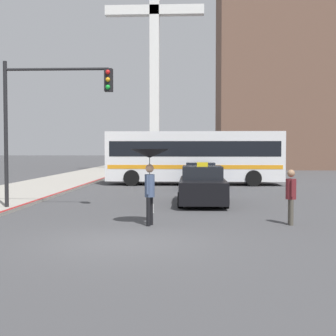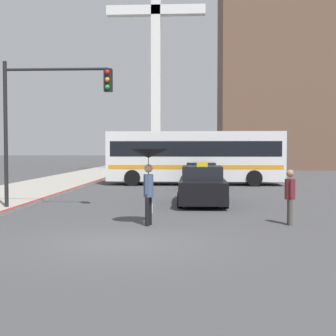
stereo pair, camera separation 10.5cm
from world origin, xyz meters
The scene contains 9 objects.
ground_plane centered at (0.00, 0.00, 0.00)m, with size 300.00×300.00×0.00m, color #424244.
taxi centered at (2.05, 7.94, 0.70)m, with size 1.91×4.67×1.67m.
sedan_red centered at (2.13, 15.18, 0.68)m, with size 1.91×4.35×1.46m.
city_bus centered at (1.81, 18.06, 1.82)m, with size 10.75×2.70×3.27m.
pedestrian_with_umbrella centered at (0.40, 2.41, 1.84)m, with size 1.15×1.15×2.21m.
pedestrian_man centered at (4.49, 2.73, 0.94)m, with size 0.31×0.45×1.61m.
traffic_light centered at (-3.43, 5.46, 3.74)m, with size 3.92×0.38×5.33m.
building_tower_near centered at (11.56, 43.54, 18.25)m, with size 13.58×11.12×36.51m.
monument_cross centered at (-1.88, 34.03, 12.14)m, with size 9.42×0.90×21.41m.
Camera 2 is at (1.67, -10.96, 2.21)m, focal length 50.00 mm.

